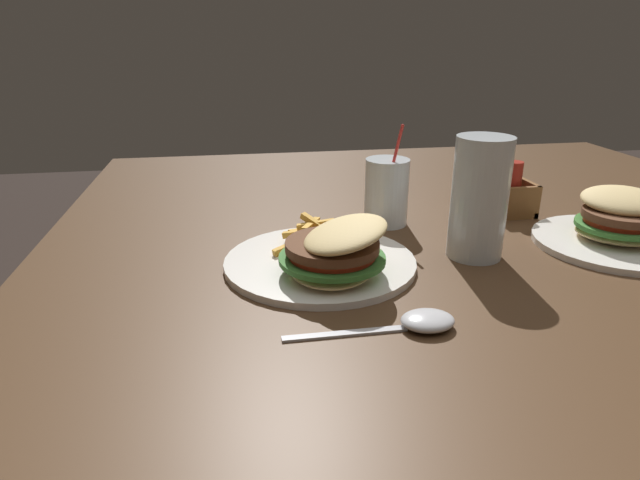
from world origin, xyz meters
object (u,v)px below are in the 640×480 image
Objects in this scene: juice_glass at (386,193)px; condiment_caddy at (507,194)px; meal_plate_far at (617,227)px; meal_plate_near at (329,254)px; spoon at (422,321)px; beer_glass at (479,202)px.

juice_glass is 1.77× the size of condiment_caddy.
meal_plate_far is at bearing 26.29° from condiment_caddy.
juice_glass is 0.24m from condiment_caddy.
meal_plate_near is 1.58× the size of juice_glass.
spoon is 0.80× the size of meal_plate_far.
beer_glass is 1.80× the size of condiment_caddy.
spoon is (0.35, -0.06, -0.05)m from juice_glass.
spoon is at bearing 25.07° from meal_plate_near.
beer_glass is 0.24m from meal_plate_far.
meal_plate_far is (-0.00, 0.23, -0.05)m from beer_glass.
meal_plate_near is 0.23m from beer_glass.
condiment_caddy is (-0.18, 0.15, -0.05)m from beer_glass.
meal_plate_near is 2.80× the size of condiment_caddy.
beer_glass reaches higher than meal_plate_far.
meal_plate_far is (-0.03, 0.46, 0.00)m from meal_plate_near.
juice_glass is at bearing -115.67° from meal_plate_far.
meal_plate_near is 0.23m from juice_glass.
spoon is at bearing -63.49° from meal_plate_far.
meal_plate_far reaches higher than spoon.
beer_glass is at bearing -38.38° from condiment_caddy.
meal_plate_near is 0.18m from spoon.
beer_glass reaches higher than meal_plate_near.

